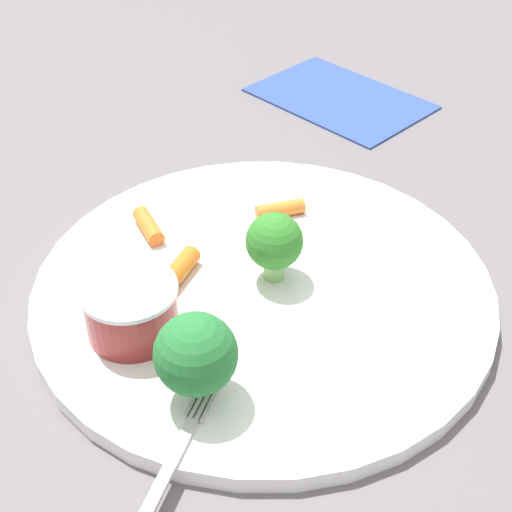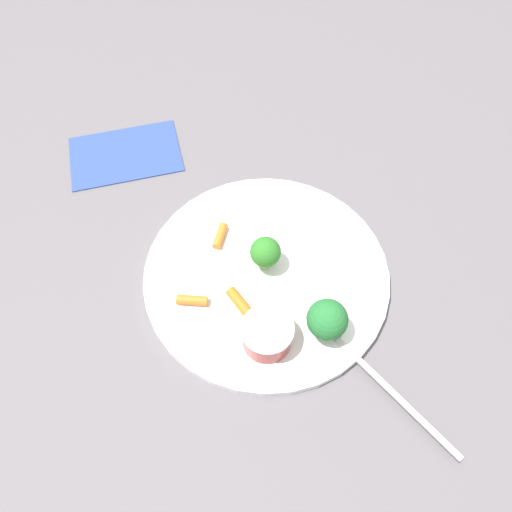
% 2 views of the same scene
% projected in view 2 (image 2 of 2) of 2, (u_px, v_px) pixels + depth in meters
% --- Properties ---
extents(ground_plane, '(2.40, 2.40, 0.00)m').
position_uv_depth(ground_plane, '(266.00, 276.00, 0.59)').
color(ground_plane, '#5F5A5E').
extents(plate, '(0.31, 0.31, 0.01)m').
position_uv_depth(plate, '(266.00, 274.00, 0.59)').
color(plate, white).
rests_on(plate, ground_plane).
extents(sauce_cup, '(0.06, 0.06, 0.04)m').
position_uv_depth(sauce_cup, '(267.00, 335.00, 0.52)').
color(sauce_cup, maroon).
rests_on(sauce_cup, plate).
extents(broccoli_floret_0, '(0.04, 0.04, 0.05)m').
position_uv_depth(broccoli_floret_0, '(268.00, 252.00, 0.56)').
color(broccoli_floret_0, '#81C068').
rests_on(broccoli_floret_0, plate).
extents(broccoli_floret_1, '(0.05, 0.05, 0.06)m').
position_uv_depth(broccoli_floret_1, '(327.00, 320.00, 0.51)').
color(broccoli_floret_1, '#81C275').
rests_on(broccoli_floret_1, plate).
extents(carrot_stick_0, '(0.03, 0.04, 0.01)m').
position_uv_depth(carrot_stick_0, '(239.00, 302.00, 0.55)').
color(carrot_stick_0, orange).
rests_on(carrot_stick_0, plate).
extents(carrot_stick_1, '(0.02, 0.04, 0.01)m').
position_uv_depth(carrot_stick_1, '(220.00, 236.00, 0.60)').
color(carrot_stick_1, orange).
rests_on(carrot_stick_1, plate).
extents(carrot_stick_2, '(0.04, 0.02, 0.01)m').
position_uv_depth(carrot_stick_2, '(192.00, 300.00, 0.55)').
color(carrot_stick_2, orange).
rests_on(carrot_stick_2, plate).
extents(fork, '(0.11, 0.17, 0.00)m').
position_uv_depth(fork, '(383.00, 383.00, 0.51)').
color(fork, beige).
rests_on(fork, plate).
extents(napkin, '(0.17, 0.12, 0.00)m').
position_uv_depth(napkin, '(125.00, 154.00, 0.70)').
color(napkin, '#2F4691').
rests_on(napkin, ground_plane).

